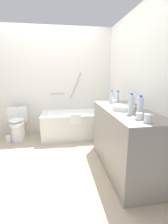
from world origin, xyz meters
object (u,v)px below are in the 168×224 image
object	(u,v)px
water_bottle_3	(140,107)
drinking_glass_0	(114,103)
toilet	(18,124)
drinking_glass_1	(148,118)
bathtub	(78,124)
water_bottle_2	(131,104)
water_bottle_0	(111,97)
water_bottle_1	(117,98)
sink_faucet	(136,107)
toilet_paper_roll	(9,139)
drinking_glass_3	(114,101)
sink_basin	(123,108)
drinking_glass_2	(139,116)

from	to	relation	value
water_bottle_3	drinking_glass_0	bearing A→B (deg)	94.65
toilet	drinking_glass_1	xyz separation A→B (m)	(1.73, -1.90, 0.58)
bathtub	water_bottle_2	xyz separation A→B (m)	(0.46, -1.56, 0.71)
toilet	drinking_glass_0	world-z (taller)	drinking_glass_0
water_bottle_0	water_bottle_1	size ratio (longest dim) A/B	0.94
sink_faucet	toilet_paper_roll	xyz separation A→B (m)	(-2.08, 1.24, -0.86)
water_bottle_0	drinking_glass_0	xyz separation A→B (m)	(-0.04, -0.27, -0.05)
water_bottle_1	toilet_paper_roll	world-z (taller)	water_bottle_1
toilet	water_bottle_0	bearing A→B (deg)	60.64
water_bottle_0	water_bottle_1	distance (m)	0.17
water_bottle_2	drinking_glass_0	bearing A→B (deg)	92.11
water_bottle_0	drinking_glass_3	xyz separation A→B (m)	(0.01, -0.09, -0.05)
water_bottle_0	drinking_glass_1	xyz separation A→B (m)	(0.00, -1.14, -0.05)
water_bottle_1	drinking_glass_0	distance (m)	0.14
water_bottle_1	water_bottle_3	distance (m)	0.78
drinking_glass_1	water_bottle_3	bearing A→B (deg)	87.09
drinking_glass_0	drinking_glass_1	size ratio (longest dim) A/B	1.07
sink_basin	drinking_glass_1	world-z (taller)	drinking_glass_1
water_bottle_0	toilet_paper_roll	distance (m)	2.23
water_bottle_2	bathtub	bearing A→B (deg)	106.36
drinking_glass_2	toilet	bearing A→B (deg)	133.52
water_bottle_3	drinking_glass_0	world-z (taller)	water_bottle_3
water_bottle_2	drinking_glass_3	distance (m)	0.71
water_bottle_2	drinking_glass_2	bearing A→B (deg)	-93.07
drinking_glass_1	water_bottle_0	bearing A→B (deg)	90.18
water_bottle_3	drinking_glass_0	xyz separation A→B (m)	(-0.06, 0.68, -0.07)
toilet	water_bottle_0	xyz separation A→B (m)	(1.73, -0.76, 0.63)
sink_basin	toilet_paper_roll	bearing A→B (deg)	146.96
water_bottle_1	drinking_glass_1	bearing A→B (deg)	-92.32
bathtub	sink_faucet	size ratio (longest dim) A/B	10.12
sink_basin	water_bottle_2	size ratio (longest dim) A/B	1.14
water_bottle_1	drinking_glass_2	xyz separation A→B (m)	(-0.08, -0.86, -0.07)
toilet_paper_roll	sink_faucet	bearing A→B (deg)	-30.79
sink_faucet	water_bottle_3	xyz separation A→B (m)	(-0.15, -0.39, 0.08)
water_bottle_0	water_bottle_2	bearing A→B (deg)	-91.60
bathtub	water_bottle_2	distance (m)	1.77
bathtub	toilet_paper_roll	distance (m)	1.46
bathtub	water_bottle_0	xyz separation A→B (m)	(0.48, -0.76, 0.69)
bathtub	toilet	size ratio (longest dim) A/B	2.26
toilet	water_bottle_0	world-z (taller)	water_bottle_0
water_bottle_3	drinking_glass_1	bearing A→B (deg)	-92.91
sink_faucet	drinking_glass_0	size ratio (longest dim) A/B	1.61
water_bottle_1	water_bottle_2	bearing A→B (deg)	-95.93
bathtub	toilet	distance (m)	1.25
toilet	drinking_glass_3	distance (m)	2.03
drinking_glass_0	toilet	bearing A→B (deg)	148.77
water_bottle_2	toilet_paper_roll	distance (m)	2.58
toilet	water_bottle_0	distance (m)	1.99
drinking_glass_1	drinking_glass_3	world-z (taller)	drinking_glass_3
water_bottle_2	toilet_paper_roll	xyz separation A→B (m)	(-1.90, 1.48, -0.94)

